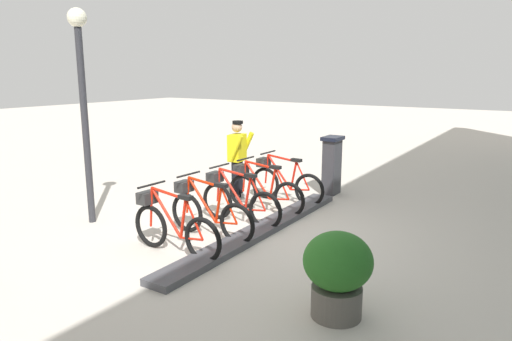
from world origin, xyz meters
TOP-DOWN VIEW (x-y plane):
  - ground_plane at (0.00, 0.00)m, footprint 60.00×60.00m
  - dock_rail_base at (0.00, 0.00)m, footprint 0.44×5.00m
  - payment_kiosk at (0.05, -3.03)m, footprint 0.36×0.52m
  - bike_docked_0 at (0.62, -1.90)m, footprint 1.72×0.54m
  - bike_docked_1 at (0.62, -1.06)m, footprint 1.72×0.54m
  - bike_docked_2 at (0.62, -0.22)m, footprint 1.72×0.54m
  - bike_docked_3 at (0.62, 0.62)m, footprint 1.72×0.54m
  - bike_docked_4 at (0.62, 1.46)m, footprint 1.72×0.54m
  - worker_near_rack at (1.56, -1.58)m, footprint 0.49×0.66m
  - lamp_post at (2.87, 1.13)m, footprint 0.32×0.32m
  - planter_bush at (-2.15, 1.84)m, footprint 0.76×0.76m

SIDE VIEW (x-z plane):
  - ground_plane at x=0.00m, z-range 0.00..0.00m
  - dock_rail_base at x=0.00m, z-range 0.00..0.10m
  - bike_docked_0 at x=0.62m, z-range -0.08..0.94m
  - bike_docked_1 at x=0.62m, z-range -0.08..0.94m
  - bike_docked_2 at x=0.62m, z-range -0.08..0.94m
  - bike_docked_3 at x=0.62m, z-range -0.08..0.94m
  - bike_docked_4 at x=0.62m, z-range -0.08..0.94m
  - planter_bush at x=-2.15m, z-range 0.06..1.03m
  - payment_kiosk at x=0.05m, z-range 0.03..1.31m
  - worker_near_rack at x=1.56m, z-range 0.08..1.74m
  - lamp_post at x=2.87m, z-range 0.59..4.28m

